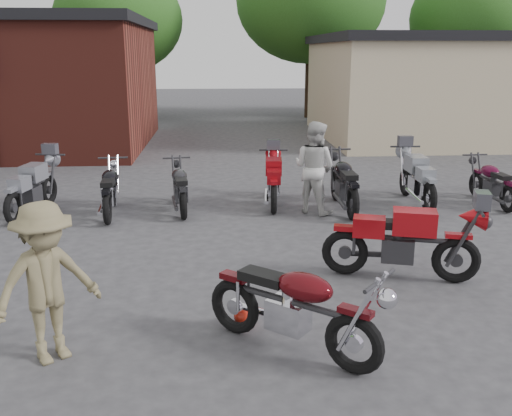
{
  "coord_description": "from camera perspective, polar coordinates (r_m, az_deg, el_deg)",
  "views": [
    {
      "loc": [
        -0.54,
        -6.28,
        3.16
      ],
      "look_at": [
        0.03,
        1.92,
        0.9
      ],
      "focal_mm": 40.0,
      "sensor_mm": 36.0,
      "label": 1
    }
  ],
  "objects": [
    {
      "name": "ground",
      "position": [
        7.05,
        0.86,
        -11.25
      ],
      "size": [
        90.0,
        90.0,
        0.0
      ],
      "primitive_type": "plane",
      "color": "#373739"
    },
    {
      "name": "stucco_building",
      "position": [
        23.16,
        19.4,
        11.04
      ],
      "size": [
        10.0,
        8.0,
        3.5
      ],
      "primitive_type": "cube",
      "color": "tan",
      "rests_on": "ground"
    },
    {
      "name": "tree_1",
      "position": [
        28.64,
        -13.45,
        16.06
      ],
      "size": [
        5.92,
        5.92,
        7.4
      ],
      "primitive_type": null,
      "color": "#234F15",
      "rests_on": "ground"
    },
    {
      "name": "tree_2",
      "position": [
        28.67,
        5.42,
        17.8
      ],
      "size": [
        7.04,
        7.04,
        8.8
      ],
      "primitive_type": null,
      "color": "#234F15",
      "rests_on": "ground"
    },
    {
      "name": "tree_3",
      "position": [
        30.94,
        20.76,
        15.62
      ],
      "size": [
        6.08,
        6.08,
        7.6
      ],
      "primitive_type": null,
      "color": "#234F15",
      "rests_on": "ground"
    },
    {
      "name": "vintage_motorcycle",
      "position": [
        6.14,
        3.85,
        -9.29
      ],
      "size": [
        2.05,
        1.85,
        1.21
      ],
      "primitive_type": null,
      "rotation": [
        0.0,
        0.0,
        -0.68
      ],
      "color": "#4B090E",
      "rests_on": "ground"
    },
    {
      "name": "sportbike",
      "position": [
        8.33,
        14.57,
        -2.9
      ],
      "size": [
        2.24,
        1.27,
        1.24
      ],
      "primitive_type": null,
      "rotation": [
        0.0,
        0.0,
        -0.28
      ],
      "color": "#B30E15",
      "rests_on": "ground"
    },
    {
      "name": "helmet",
      "position": [
        6.93,
        -1.25,
        -10.76
      ],
      "size": [
        0.27,
        0.27,
        0.22
      ],
      "primitive_type": "ellipsoid",
      "rotation": [
        0.0,
        0.0,
        0.16
      ],
      "color": "red",
      "rests_on": "ground"
    },
    {
      "name": "person_light",
      "position": [
        11.47,
        5.85,
        4.04
      ],
      "size": [
        1.14,
        1.12,
        1.85
      ],
      "primitive_type": "imported",
      "rotation": [
        0.0,
        0.0,
        2.42
      ],
      "color": "silver",
      "rests_on": "ground"
    },
    {
      "name": "person_tan",
      "position": [
        6.28,
        -20.2,
        -7.07
      ],
      "size": [
        1.28,
        1.19,
        1.73
      ],
      "primitive_type": "imported",
      "rotation": [
        0.0,
        0.0,
        0.66
      ],
      "color": "olive",
      "rests_on": "ground"
    },
    {
      "name": "row_bike_1",
      "position": [
        12.23,
        -21.5,
        2.16
      ],
      "size": [
        1.0,
        2.11,
        1.18
      ],
      "primitive_type": null,
      "rotation": [
        0.0,
        0.0,
        1.4
      ],
      "color": "gray",
      "rests_on": "ground"
    },
    {
      "name": "row_bike_2",
      "position": [
        11.7,
        -14.38,
        2.05
      ],
      "size": [
        0.78,
        1.98,
        1.12
      ],
      "primitive_type": null,
      "rotation": [
        0.0,
        0.0,
        1.65
      ],
      "color": "black",
      "rests_on": "ground"
    },
    {
      "name": "row_bike_3",
      "position": [
        11.72,
        -7.6,
        2.3
      ],
      "size": [
        0.85,
        1.91,
        1.07
      ],
      "primitive_type": null,
      "rotation": [
        0.0,
        0.0,
        1.71
      ],
      "color": "#242426",
      "rests_on": "ground"
    },
    {
      "name": "row_bike_4",
      "position": [
        12.09,
        1.77,
        3.04
      ],
      "size": [
        0.83,
        2.04,
        1.16
      ],
      "primitive_type": null,
      "rotation": [
        0.0,
        0.0,
        1.48
      ],
      "color": "#A20D15",
      "rests_on": "ground"
    },
    {
      "name": "row_bike_5",
      "position": [
        11.82,
        8.8,
        2.78
      ],
      "size": [
        0.71,
        2.13,
        1.24
      ],
      "primitive_type": null,
      "rotation": [
        0.0,
        0.0,
        1.57
      ],
      "color": "black",
      "rests_on": "ground"
    },
    {
      "name": "row_bike_6",
      "position": [
        12.56,
        15.82,
        3.1
      ],
      "size": [
        0.74,
        2.14,
        1.23
      ],
      "primitive_type": null,
      "rotation": [
        0.0,
        0.0,
        1.55
      ],
      "color": "gray",
      "rests_on": "ground"
    },
    {
      "name": "row_bike_7",
      "position": [
        13.12,
        22.51,
        2.6
      ],
      "size": [
        0.69,
        1.83,
        1.05
      ],
      "primitive_type": null,
      "rotation": [
        0.0,
        0.0,
        1.63
      ],
      "color": "#480923",
      "rests_on": "ground"
    }
  ]
}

